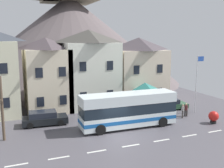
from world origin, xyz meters
TOP-DOWN VIEW (x-y plane):
  - ground_plane at (0.00, -0.00)m, footprint 40.00×60.00m
  - townhouse_01 at (-4.50, 12.17)m, footprint 5.14×6.41m
  - townhouse_02 at (0.89, 11.99)m, footprint 6.79×6.04m
  - townhouse_03 at (7.94, 11.75)m, footprint 6.90×5.56m
  - hilltop_castle at (3.57, 33.22)m, footprint 43.98×43.98m
  - transit_bus at (1.85, 2.34)m, footprint 9.81×2.87m
  - bus_shelter at (6.10, 6.56)m, footprint 3.60×3.60m
  - parked_car_01 at (9.47, 6.49)m, footprint 4.75×2.40m
  - parked_car_02 at (-5.81, 6.25)m, footprint 4.67×2.29m
  - pedestrian_00 at (7.15, 4.13)m, footprint 0.36×0.34m
  - pedestrian_01 at (9.60, 3.17)m, footprint 0.34×0.34m
  - pedestrian_02 at (8.83, 2.76)m, footprint 0.31×0.31m
  - public_bench at (3.77, 8.24)m, footprint 1.55×0.48m
  - flagpole at (11.54, 3.89)m, footprint 0.95×0.10m
  - harbour_buoy at (10.62, -0.05)m, footprint 1.06×1.06m
  - bare_tree_00 at (-9.75, 3.26)m, footprint 1.34×1.95m

SIDE VIEW (x-z plane):
  - ground_plane at x=0.00m, z-range -0.06..0.00m
  - public_bench at x=3.77m, z-range 0.03..0.90m
  - parked_car_01 at x=9.47m, z-range -0.01..1.28m
  - parked_car_02 at x=-5.81m, z-range -0.02..1.41m
  - harbour_buoy at x=10.62m, z-range 0.07..1.38m
  - pedestrian_01 at x=9.60m, z-range 0.05..1.55m
  - pedestrian_00 at x=7.15m, z-range 0.11..1.66m
  - pedestrian_02 at x=8.83m, z-range 0.13..1.68m
  - transit_bus at x=1.85m, z-range 0.01..3.46m
  - bus_shelter at x=6.10m, z-range 1.18..4.77m
  - bare_tree_00 at x=-9.75m, z-range 0.04..6.03m
  - flagpole at x=11.54m, z-range 0.55..7.35m
  - townhouse_03 at x=7.94m, z-range 0.00..8.90m
  - townhouse_01 at x=-4.50m, z-range 0.00..8.90m
  - townhouse_02 at x=0.89m, z-range 0.00..9.88m
  - hilltop_castle at x=3.57m, z-range -3.57..21.62m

